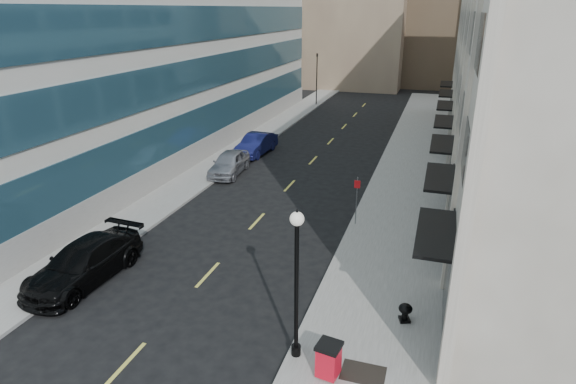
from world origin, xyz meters
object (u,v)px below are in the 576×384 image
Objects in this scene: car_black_pickup at (84,263)px; sign_post at (357,195)px; urn_planter at (405,311)px; traffic_signal at (317,57)px; car_blue_sedan at (256,144)px; lamppost at (297,273)px; car_silver_sedan at (229,163)px; trash_bin at (329,359)px.

sign_post reaches higher than car_black_pickup.
urn_planter is at bearing -72.80° from sign_post.
car_black_pickup is at bearing -89.05° from traffic_signal.
urn_planter is (14.10, -40.98, -5.14)m from traffic_signal.
car_black_pickup is at bearing -86.05° from car_blue_sedan.
car_blue_sedan is at bearing 126.65° from sign_post.
urn_planter is at bearing 42.43° from lamppost.
lamppost is (10.10, -17.00, 2.47)m from car_silver_sedan.
lamppost reaches higher than trash_bin.
traffic_signal reaches higher than car_blue_sedan.
traffic_signal is at bearing 86.97° from car_silver_sedan.
urn_planter is at bearing -71.01° from traffic_signal.
sign_post is at bearing 90.00° from lamppost.
trash_bin is 4.18m from urn_planter.
traffic_signal is 34.94m from sign_post.
traffic_signal is 27.45m from car_silver_sedan.
trash_bin is (11.35, -2.62, -0.06)m from car_black_pickup.
sign_post reaches higher than car_blue_sedan.
traffic_signal is 1.19× the size of car_black_pickup.
car_black_pickup is at bearing 168.80° from lamppost.
car_silver_sedan reaches higher than trash_bin.
trash_bin is 11.72m from sign_post.
sign_post is at bearing 45.40° from car_black_pickup.
trash_bin is (11.35, -22.85, -0.03)m from car_blue_sedan.
trash_bin is at bearing -61.73° from car_silver_sedan.
car_silver_sedan is 6.72× the size of urn_planter.
trash_bin is 0.22× the size of lamppost.
traffic_signal reaches higher than trash_bin.
car_blue_sedan reaches higher than trash_bin.
car_silver_sedan is at bearing -86.05° from car_blue_sedan.
trash_bin is (11.35, -17.62, -0.02)m from car_silver_sedan.
lamppost is 2.00× the size of sign_post.
traffic_signal is 45.37m from lamppost.
car_blue_sedan is at bearing 85.48° from car_silver_sedan.
sign_post is (10.10, -6.01, 1.03)m from car_silver_sedan.
trash_bin is 0.45× the size of sign_post.
car_silver_sedan is 20.96m from trash_bin.
urn_planter is (3.30, 3.02, -2.70)m from lamppost.
car_silver_sedan is 4.02× the size of trash_bin.
car_blue_sedan is 0.94× the size of lamppost.
sign_post reaches higher than trash_bin.
trash_bin reaches higher than urn_planter.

